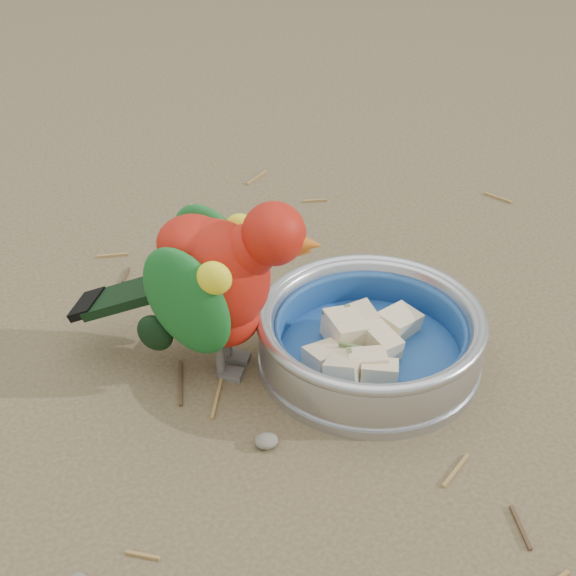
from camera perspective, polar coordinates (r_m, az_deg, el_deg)
name	(u,v)px	position (r m, az deg, el deg)	size (l,w,h in m)	color
ground	(259,370)	(0.87, -1.92, -5.30)	(60.00, 60.00, 0.00)	brown
food_bowl	(369,358)	(0.88, 5.26, -4.50)	(0.22, 0.22, 0.02)	#B2B2BA
bowl_wall	(371,334)	(0.86, 5.36, -2.95)	(0.22, 0.22, 0.04)	#B2B2BA
fruit_wedges	(370,339)	(0.87, 5.34, -3.32)	(0.13, 0.13, 0.03)	beige
lory_parrot	(217,291)	(0.83, -4.63, -0.18)	(0.11, 0.22, 0.18)	#B5180D
ground_debris	(263,340)	(0.91, -1.64, -3.38)	(0.90, 0.80, 0.01)	olive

